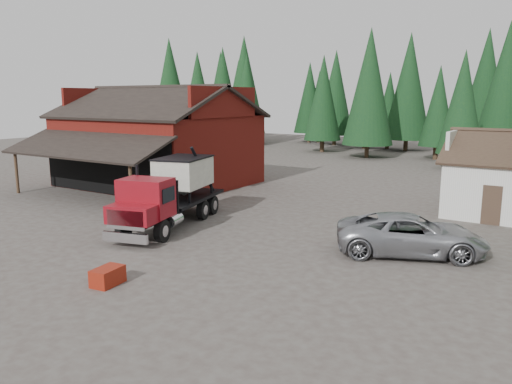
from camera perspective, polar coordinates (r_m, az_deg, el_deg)
The scene contains 9 objects.
ground at distance 23.27m, azimuth -8.23°, elevation -5.05°, with size 120.00×120.00×0.00m, color #433935.
red_barn at distance 37.33m, azimuth -11.13°, elevation 5.00°, with size 12.80×13.63×7.18m.
conifer_backdrop at distance 60.97m, azimuth 18.69°, elevation 4.25°, with size 76.00×16.00×16.00m, color black, non-canonical shape.
near_pine_a at distance 58.00m, azimuth -6.64°, elevation 10.76°, with size 4.40×4.40×11.40m.
near_pine_b at distance 47.63m, azimuth 22.54°, elevation 9.45°, with size 3.96×3.96×10.40m.
near_pine_d at distance 54.19m, azimuth 12.83°, elevation 11.64°, with size 5.28×5.28×13.40m.
feed_truck at distance 24.96m, azimuth -9.69°, elevation 0.16°, with size 4.32×8.69×3.79m.
silver_car at distance 21.22m, azimuth 17.28°, elevation -4.67°, with size 2.74×5.94×1.65m, color #A1A2A8.
equip_box at distance 17.94m, azimuth -16.59°, elevation -9.21°, with size 0.70×1.10×0.60m, color maroon.
Camera 1 is at (14.82, -16.81, 6.28)m, focal length 35.00 mm.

